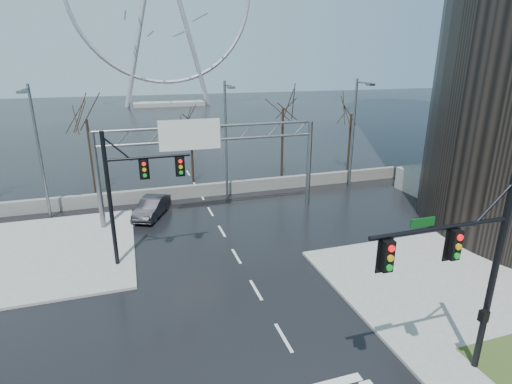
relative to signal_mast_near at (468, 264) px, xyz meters
name	(u,v)px	position (x,y,z in m)	size (l,w,h in m)	color
ground	(284,338)	(-5.14, 4.04, -4.87)	(260.00, 260.00, 0.00)	black
sidewalk_right_ext	(438,278)	(4.86, 6.04, -4.80)	(12.00, 10.00, 0.15)	gray
sidewalk_far	(52,252)	(-16.14, 16.04, -4.80)	(10.00, 12.00, 0.15)	gray
barrier_wall	(201,190)	(-5.14, 24.04, -4.32)	(52.00, 0.50, 1.10)	slate
signal_mast_near	(468,264)	(0.00, 0.00, 0.00)	(5.52, 0.41, 8.00)	black
signal_mast_far	(130,186)	(-11.01, 13.00, -0.04)	(4.72, 0.41, 8.00)	black
sign_gantry	(206,151)	(-5.52, 19.00, 0.31)	(16.36, 0.40, 7.60)	slate
streetlight_left	(37,143)	(-17.14, 22.20, 1.01)	(0.50, 2.55, 10.00)	slate
streetlight_mid	(227,133)	(-3.14, 22.20, 1.01)	(0.50, 2.55, 10.00)	slate
streetlight_right	(356,126)	(8.86, 22.20, 1.01)	(0.50, 2.55, 10.00)	slate
tree_left	(87,128)	(-14.14, 27.54, 1.10)	(3.75, 3.75, 7.50)	black
tree_center	(191,130)	(-5.14, 28.54, 0.30)	(3.25, 3.25, 6.50)	black
tree_right	(283,117)	(3.86, 27.54, 1.34)	(3.90, 3.90, 7.80)	black
tree_far_right	(351,121)	(11.86, 28.04, 0.54)	(3.40, 3.40, 6.80)	black
car	(152,207)	(-9.64, 20.50, -4.13)	(1.58, 4.53, 1.49)	black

